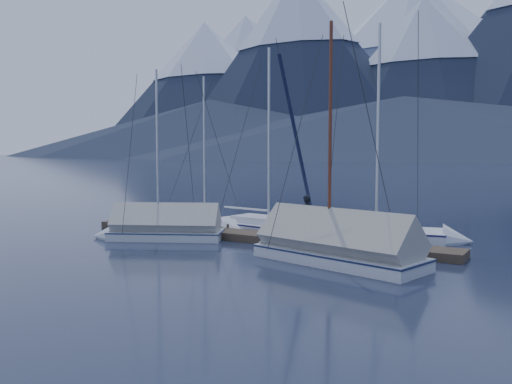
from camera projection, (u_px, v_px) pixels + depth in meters
The scene contains 9 objects.
ground at pixel (232, 247), 22.73m from camera, with size 1000.00×1000.00×0.00m, color black.
dock at pixel (256, 238), 24.43m from camera, with size 18.00×1.50×0.54m.
mooring_posts at pixel (247, 232), 24.67m from camera, with size 15.12×1.52×0.35m.
sailboat_open_left at pixel (210, 226), 28.24m from camera, with size 6.80×3.98×8.68m.
sailboat_open_mid at pixel (277, 231), 26.28m from camera, with size 7.70×3.40×9.89m.
sailboat_open_right at pixel (389, 236), 24.52m from camera, with size 8.36×3.95×10.67m.
sailboat_covered_near at pixel (325, 248), 19.81m from camera, with size 7.69×3.92×9.58m.
sailboat_covered_far at pixel (156, 230), 24.78m from camera, with size 6.21×4.24×8.46m.
person at pixel (308, 216), 23.25m from camera, with size 0.66×0.43×1.81m, color black.
Camera 1 is at (12.38, -18.80, 4.04)m, focal length 38.00 mm.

